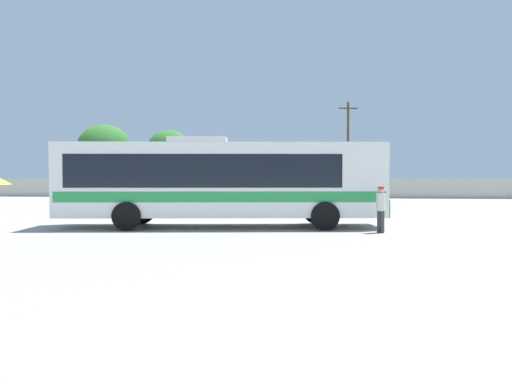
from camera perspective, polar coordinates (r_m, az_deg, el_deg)
The scene contains 10 objects.
ground_plane at distance 29.93m, azimuth -0.55°, elevation -1.87°, with size 300.00×300.00×0.00m, color gray.
perimeter_wall at distance 43.87m, azimuth 1.57°, elevation 0.42°, with size 80.00×0.30×1.65m, color #B2AD9E.
coach_bus_white_green at distance 19.00m, azimuth -4.37°, elevation 1.48°, with size 12.50×4.02×3.44m.
attendant_by_bus_door at distance 17.56m, azimuth 14.25°, elevation -1.65°, with size 0.45×0.45×1.60m.
parked_car_leftmost_red at distance 41.04m, azimuth -11.16°, elevation 0.24°, with size 4.43×2.24×1.51m.
parked_car_second_grey at distance 40.36m, azimuth -2.11°, elevation 0.21°, with size 4.16×2.26×1.44m.
parked_car_third_dark_blue at distance 39.29m, azimuth 6.66°, elevation 0.18°, with size 4.52×2.22×1.49m.
utility_pole_near at distance 47.35m, azimuth 10.59°, elevation 5.11°, with size 1.78×0.53×8.89m.
roadside_tree_left at distance 53.78m, azimuth -17.15°, elevation 5.00°, with size 5.41×5.41×7.25m.
roadside_tree_midleft at distance 51.45m, azimuth -10.02°, elevation 4.96°, with size 4.41×4.41×6.61m.
Camera 1 is at (3.46, -19.66, 2.00)m, focal length 34.55 mm.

